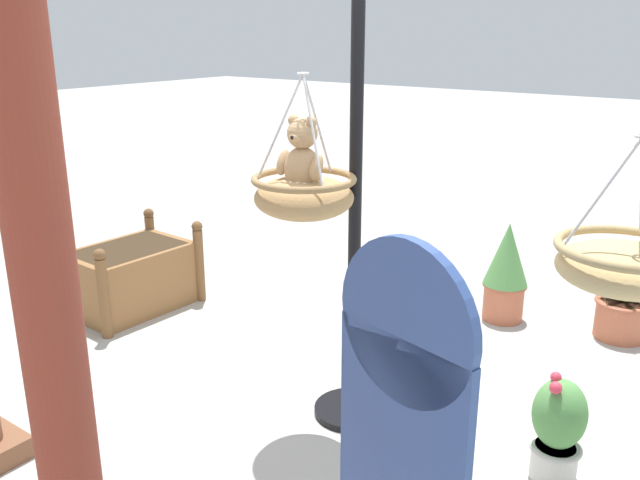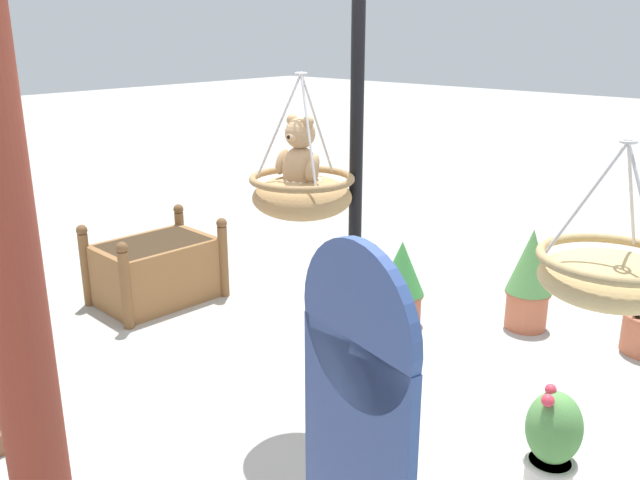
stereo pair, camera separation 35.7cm
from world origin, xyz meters
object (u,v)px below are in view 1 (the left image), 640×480
at_px(teddy_bear, 301,161).
at_px(potted_plant_trailing_ivy, 506,271).
at_px(hanging_basket_left_high, 624,264).
at_px(greenhouse_pillar_right, 49,318).
at_px(potted_plant_bushy_green, 558,429).
at_px(potted_plant_conical_shrub, 621,315).
at_px(potted_plant_small_succulent, 383,280).
at_px(display_pole_central, 354,284).
at_px(display_sign_board, 402,417).
at_px(hanging_basket_with_teddy, 304,194).
at_px(wooden_planter_box, 130,275).

bearing_deg(teddy_bear, potted_plant_trailing_ivy, -99.81).
distance_m(hanging_basket_left_high, greenhouse_pillar_right, 2.11).
relative_size(potted_plant_bushy_green, potted_plant_conical_shrub, 1.36).
height_order(teddy_bear, potted_plant_small_succulent, teddy_bear).
distance_m(potted_plant_bushy_green, potted_plant_small_succulent, 2.02).
xyz_separation_m(display_pole_central, potted_plant_bushy_green, (-1.14, -0.10, -0.53)).
bearing_deg(teddy_bear, greenhouse_pillar_right, 97.19).
bearing_deg(teddy_bear, display_sign_board, 141.31).
bearing_deg(teddy_bear, potted_plant_small_succulent, -75.57).
height_order(display_pole_central, potted_plant_bushy_green, display_pole_central).
height_order(teddy_bear, greenhouse_pillar_right, greenhouse_pillar_right).
height_order(display_pole_central, hanging_basket_with_teddy, display_pole_central).
bearing_deg(potted_plant_trailing_ivy, wooden_planter_box, 31.69).
relative_size(potted_plant_small_succulent, potted_plant_trailing_ivy, 0.85).
height_order(greenhouse_pillar_right, potted_plant_trailing_ivy, greenhouse_pillar_right).
height_order(hanging_basket_left_high, potted_plant_small_succulent, hanging_basket_left_high).
bearing_deg(potted_plant_bushy_green, wooden_planter_box, -2.65).
bearing_deg(potted_plant_bushy_green, potted_plant_conical_shrub, -86.18).
distance_m(potted_plant_bushy_green, potted_plant_trailing_ivy, 1.94).
xyz_separation_m(greenhouse_pillar_right, potted_plant_trailing_ivy, (-0.16, -3.63, -0.89)).
distance_m(hanging_basket_with_teddy, greenhouse_pillar_right, 1.59).
distance_m(hanging_basket_with_teddy, potted_plant_trailing_ivy, 2.29).
xyz_separation_m(potted_plant_bushy_green, potted_plant_trailing_ivy, (0.94, -1.70, 0.11)).
bearing_deg(display_sign_board, potted_plant_conical_shrub, -91.29).
bearing_deg(potted_plant_small_succulent, hanging_basket_left_high, 143.52).
bearing_deg(display_sign_board, greenhouse_pillar_right, 37.14).
xyz_separation_m(hanging_basket_with_teddy, hanging_basket_left_high, (-1.54, -0.05, -0.07)).
distance_m(greenhouse_pillar_right, potted_plant_trailing_ivy, 3.74).
xyz_separation_m(potted_plant_bushy_green, potted_plant_small_succulent, (1.68, -1.13, 0.05)).
bearing_deg(display_sign_board, hanging_basket_with_teddy, -39.34).
relative_size(hanging_basket_with_teddy, potted_plant_conical_shrub, 1.72).
distance_m(greenhouse_pillar_right, display_sign_board, 1.19).
relative_size(potted_plant_trailing_ivy, display_sign_board, 0.50).
height_order(greenhouse_pillar_right, wooden_planter_box, greenhouse_pillar_right).
bearing_deg(greenhouse_pillar_right, potted_plant_bushy_green, -119.65).
xyz_separation_m(hanging_basket_with_teddy, potted_plant_bushy_green, (-1.29, -0.35, -1.06)).
distance_m(greenhouse_pillar_right, potted_plant_conical_shrub, 4.10).
xyz_separation_m(greenhouse_pillar_right, potted_plant_conical_shrub, (-0.97, -3.82, -1.11)).
xyz_separation_m(potted_plant_small_succulent, display_sign_board, (-1.48, 2.37, 0.58)).
height_order(display_pole_central, display_sign_board, display_pole_central).
height_order(hanging_basket_left_high, potted_plant_bushy_green, hanging_basket_left_high).
height_order(hanging_basket_with_teddy, display_sign_board, hanging_basket_with_teddy).
bearing_deg(hanging_basket_left_high, potted_plant_small_succulent, -36.48).
bearing_deg(potted_plant_conical_shrub, potted_plant_bushy_green, 93.82).
relative_size(wooden_planter_box, potted_plant_bushy_green, 1.76).
height_order(hanging_basket_left_high, wooden_planter_box, hanging_basket_left_high).
xyz_separation_m(display_pole_central, potted_plant_trailing_ivy, (-0.21, -1.80, -0.42)).
relative_size(display_pole_central, potted_plant_bushy_green, 4.45).
relative_size(wooden_planter_box, potted_plant_conical_shrub, 2.39).
bearing_deg(hanging_basket_with_teddy, potted_plant_small_succulent, -75.37).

